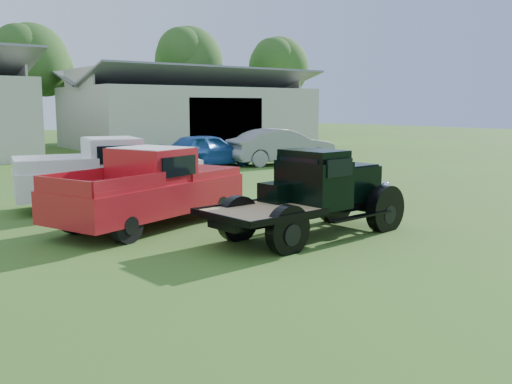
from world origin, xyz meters
TOP-DOWN VIEW (x-y plane):
  - ground at (0.00, 0.00)m, footprint 120.00×120.00m
  - shed_right at (14.00, 27.00)m, footprint 16.80×9.20m
  - tree_c at (5.00, 33.00)m, footprint 5.40×5.40m
  - tree_d at (18.00, 34.00)m, footprint 6.00×6.00m
  - tree_e at (26.00, 32.00)m, footprint 5.70×5.70m
  - vintage_flatbed at (1.47, 0.95)m, footprint 4.83×2.21m
  - red_pickup at (-0.81, 3.99)m, footprint 5.46×3.55m
  - white_pickup at (-0.51, 7.03)m, footprint 5.42×2.98m
  - misc_car_blue at (7.37, 14.39)m, footprint 4.56×1.93m
  - misc_car_grey at (10.71, 13.06)m, footprint 5.43×2.81m

SIDE VIEW (x-z plane):
  - ground at x=0.00m, z-range 0.00..0.00m
  - misc_car_blue at x=7.37m, z-range 0.00..1.54m
  - misc_car_grey at x=10.71m, z-range 0.00..1.70m
  - red_pickup at x=-0.81m, z-range 0.00..1.86m
  - vintage_flatbed at x=1.47m, z-range 0.00..1.86m
  - white_pickup at x=-0.51m, z-range 0.00..1.88m
  - shed_right at x=14.00m, z-range 0.00..5.20m
  - tree_c at x=5.00m, z-range 0.00..9.00m
  - tree_e at x=26.00m, z-range 0.00..9.50m
  - tree_d at x=18.00m, z-range 0.00..10.00m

